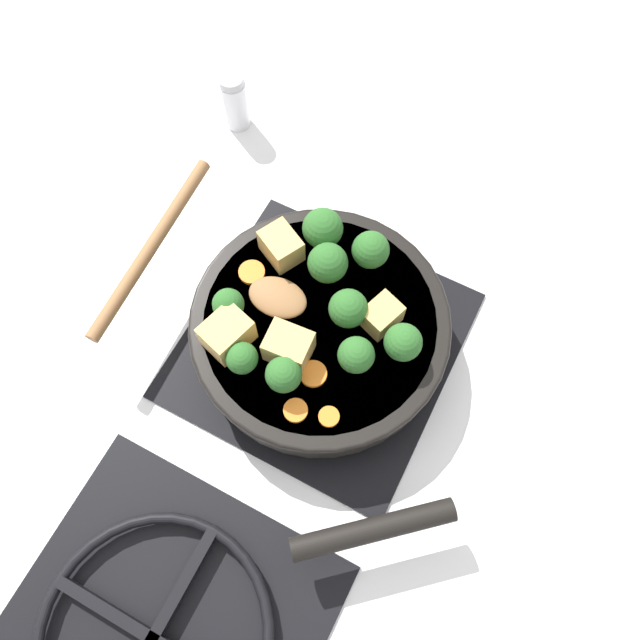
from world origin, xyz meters
name	(u,v)px	position (x,y,z in m)	size (l,w,h in m)	color
ground_plane	(320,345)	(0.00, 0.00, 0.00)	(2.40, 2.40, 0.00)	white
front_burner_grate	(320,341)	(0.00, 0.00, 0.01)	(0.31, 0.31, 0.03)	black
rear_burner_grate	(155,638)	(0.00, 0.36, 0.01)	(0.31, 0.31, 0.03)	black
skillet_pan	(321,330)	(0.00, 0.00, 0.06)	(0.37, 0.38, 0.05)	black
wooden_spoon	(202,268)	(0.15, 0.01, 0.09)	(0.21, 0.25, 0.02)	olive
tofu_cube_center_large	(381,316)	(-0.06, -0.03, 0.09)	(0.04, 0.03, 0.03)	tan
tofu_cube_near_handle	(289,346)	(0.01, 0.05, 0.10)	(0.05, 0.04, 0.04)	tan
tofu_cube_east_chunk	(227,333)	(0.08, 0.07, 0.10)	(0.05, 0.04, 0.04)	tan
tofu_cube_west_chunk	(281,246)	(0.08, -0.05, 0.10)	(0.04, 0.04, 0.04)	tan
broccoli_floret_near_spoon	(323,229)	(0.04, -0.09, 0.11)	(0.05, 0.05, 0.05)	#709956
broccoli_floret_center_top	(348,309)	(-0.03, -0.02, 0.11)	(0.04, 0.04, 0.05)	#709956
broccoli_floret_east_rim	(242,358)	(0.05, 0.08, 0.10)	(0.03, 0.03, 0.04)	#709956
broccoli_floret_west_rim	(356,355)	(-0.06, 0.03, 0.10)	(0.04, 0.04, 0.05)	#709956
broccoli_floret_north_edge	(328,263)	(0.02, -0.05, 0.11)	(0.05, 0.05, 0.05)	#709956
broccoli_floret_south_cluster	(284,375)	(0.00, 0.08, 0.10)	(0.04, 0.04, 0.05)	#709956
broccoli_floret_mid_floret	(403,342)	(-0.09, -0.01, 0.11)	(0.04, 0.04, 0.05)	#709956
broccoli_floret_small_inner	(228,304)	(0.09, 0.04, 0.10)	(0.03, 0.03, 0.04)	#709956
broccoli_floret_tall_stem	(371,250)	(-0.02, -0.09, 0.11)	(0.04, 0.04, 0.05)	#709956
carrot_slice_orange_thin	(329,417)	(-0.06, 0.09, 0.08)	(0.02, 0.02, 0.01)	orange
carrot_slice_near_center	(313,374)	(-0.02, 0.06, 0.08)	(0.03, 0.03, 0.01)	orange
carrot_slice_edge_slice	(296,410)	(-0.03, 0.10, 0.08)	(0.03, 0.03, 0.01)	orange
carrot_slice_under_broccoli	(252,272)	(0.10, -0.02, 0.08)	(0.03, 0.03, 0.01)	orange
salt_shaker	(235,101)	(0.26, -0.25, 0.04)	(0.04, 0.04, 0.09)	white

